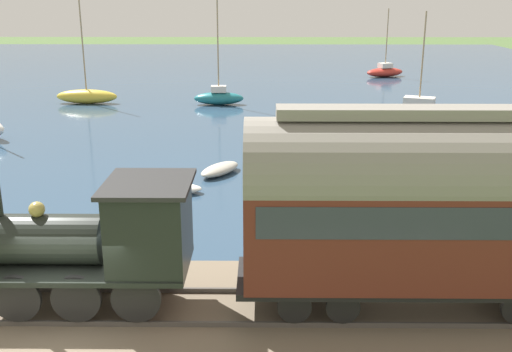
{
  "coord_description": "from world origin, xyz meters",
  "views": [
    {
      "loc": [
        -12.12,
        -4.15,
        7.58
      ],
      "look_at": [
        8.4,
        -3.95,
        1.32
      ],
      "focal_mm": 42.0,
      "sensor_mm": 36.0,
      "label": 1
    }
  ],
  "objects_px": {
    "sailboat_navy": "(418,113)",
    "rowboat_off_pier": "(220,169)",
    "rowboat_far_out": "(176,189)",
    "rowboat_mid_harbor": "(122,238)",
    "steam_locomotive": "(101,237)",
    "sailboat_yellow": "(87,96)",
    "passenger_coach": "(429,201)",
    "sailboat_teal": "(219,97)",
    "sailboat_red": "(385,71)"
  },
  "relations": [
    {
      "from": "sailboat_navy",
      "to": "rowboat_off_pier",
      "type": "height_order",
      "value": "sailboat_navy"
    },
    {
      "from": "rowboat_far_out",
      "to": "rowboat_mid_harbor",
      "type": "height_order",
      "value": "rowboat_far_out"
    },
    {
      "from": "steam_locomotive",
      "to": "sailboat_yellow",
      "type": "height_order",
      "value": "sailboat_yellow"
    },
    {
      "from": "passenger_coach",
      "to": "sailboat_navy",
      "type": "xyz_separation_m",
      "value": [
        23.34,
        -5.79,
        -2.53
      ]
    },
    {
      "from": "sailboat_navy",
      "to": "sailboat_teal",
      "type": "relative_size",
      "value": 0.81
    },
    {
      "from": "sailboat_teal",
      "to": "steam_locomotive",
      "type": "bearing_deg",
      "value": 177.45
    },
    {
      "from": "sailboat_navy",
      "to": "sailboat_teal",
      "type": "distance_m",
      "value": 14.09
    },
    {
      "from": "sailboat_yellow",
      "to": "passenger_coach",
      "type": "bearing_deg",
      "value": -149.58
    },
    {
      "from": "passenger_coach",
      "to": "sailboat_teal",
      "type": "xyz_separation_m",
      "value": [
        29.72,
        6.78,
        -2.61
      ]
    },
    {
      "from": "rowboat_mid_harbor",
      "to": "passenger_coach",
      "type": "bearing_deg",
      "value": -141.31
    },
    {
      "from": "sailboat_red",
      "to": "rowboat_off_pier",
      "type": "distance_m",
      "value": 35.09
    },
    {
      "from": "sailboat_navy",
      "to": "sailboat_red",
      "type": "distance_m",
      "value": 21.65
    },
    {
      "from": "steam_locomotive",
      "to": "rowboat_off_pier",
      "type": "relative_size",
      "value": 2.1
    },
    {
      "from": "sailboat_navy",
      "to": "sailboat_yellow",
      "type": "xyz_separation_m",
      "value": [
        6.78,
        22.1,
        -0.09
      ]
    },
    {
      "from": "sailboat_yellow",
      "to": "rowboat_far_out",
      "type": "bearing_deg",
      "value": -153.55
    },
    {
      "from": "sailboat_teal",
      "to": "rowboat_far_out",
      "type": "bearing_deg",
      "value": 177.67
    },
    {
      "from": "steam_locomotive",
      "to": "passenger_coach",
      "type": "bearing_deg",
      "value": -90.0
    },
    {
      "from": "sailboat_teal",
      "to": "rowboat_far_out",
      "type": "height_order",
      "value": "sailboat_teal"
    },
    {
      "from": "sailboat_red",
      "to": "rowboat_off_pier",
      "type": "bearing_deg",
      "value": 136.32
    },
    {
      "from": "passenger_coach",
      "to": "sailboat_red",
      "type": "bearing_deg",
      "value": -10.11
    },
    {
      "from": "sailboat_yellow",
      "to": "rowboat_far_out",
      "type": "height_order",
      "value": "sailboat_yellow"
    },
    {
      "from": "steam_locomotive",
      "to": "sailboat_navy",
      "type": "bearing_deg",
      "value": -29.43
    },
    {
      "from": "passenger_coach",
      "to": "sailboat_red",
      "type": "height_order",
      "value": "sailboat_red"
    },
    {
      "from": "steam_locomotive",
      "to": "passenger_coach",
      "type": "xyz_separation_m",
      "value": [
        0.0,
        -7.38,
        0.9
      ]
    },
    {
      "from": "passenger_coach",
      "to": "rowboat_off_pier",
      "type": "distance_m",
      "value": 14.0
    },
    {
      "from": "sailboat_navy",
      "to": "sailboat_yellow",
      "type": "height_order",
      "value": "sailboat_yellow"
    },
    {
      "from": "sailboat_yellow",
      "to": "sailboat_red",
      "type": "height_order",
      "value": "sailboat_yellow"
    },
    {
      "from": "sailboat_navy",
      "to": "rowboat_far_out",
      "type": "height_order",
      "value": "sailboat_navy"
    },
    {
      "from": "rowboat_mid_harbor",
      "to": "rowboat_off_pier",
      "type": "bearing_deg",
      "value": -39.15
    },
    {
      "from": "sailboat_teal",
      "to": "rowboat_far_out",
      "type": "relative_size",
      "value": 3.98
    },
    {
      "from": "steam_locomotive",
      "to": "rowboat_far_out",
      "type": "height_order",
      "value": "steam_locomotive"
    },
    {
      "from": "passenger_coach",
      "to": "rowboat_far_out",
      "type": "relative_size",
      "value": 4.19
    },
    {
      "from": "sailboat_teal",
      "to": "rowboat_far_out",
      "type": "xyz_separation_m",
      "value": [
        -19.83,
        0.32,
        -0.38
      ]
    },
    {
      "from": "rowboat_mid_harbor",
      "to": "sailboat_navy",
      "type": "bearing_deg",
      "value": -57.35
    },
    {
      "from": "passenger_coach",
      "to": "sailboat_navy",
      "type": "relative_size",
      "value": 1.29
    },
    {
      "from": "sailboat_red",
      "to": "passenger_coach",
      "type": "bearing_deg",
      "value": 148.94
    },
    {
      "from": "rowboat_off_pier",
      "to": "passenger_coach",
      "type": "bearing_deg",
      "value": 145.44
    },
    {
      "from": "sailboat_red",
      "to": "steam_locomotive",
      "type": "bearing_deg",
      "value": 140.13
    },
    {
      "from": "steam_locomotive",
      "to": "passenger_coach",
      "type": "distance_m",
      "value": 7.44
    },
    {
      "from": "passenger_coach",
      "to": "rowboat_far_out",
      "type": "bearing_deg",
      "value": 35.7
    },
    {
      "from": "sailboat_teal",
      "to": "rowboat_off_pier",
      "type": "relative_size",
      "value": 3.15
    },
    {
      "from": "rowboat_far_out",
      "to": "sailboat_teal",
      "type": "bearing_deg",
      "value": -0.37
    },
    {
      "from": "passenger_coach",
      "to": "rowboat_off_pier",
      "type": "relative_size",
      "value": 3.32
    },
    {
      "from": "steam_locomotive",
      "to": "rowboat_off_pier",
      "type": "distance_m",
      "value": 12.81
    },
    {
      "from": "sailboat_red",
      "to": "rowboat_far_out",
      "type": "height_order",
      "value": "sailboat_red"
    },
    {
      "from": "rowboat_far_out",
      "to": "rowboat_off_pier",
      "type": "bearing_deg",
      "value": -30.05
    },
    {
      "from": "steam_locomotive",
      "to": "sailboat_yellow",
      "type": "xyz_separation_m",
      "value": [
        30.13,
        8.93,
        -1.71
      ]
    },
    {
      "from": "sailboat_red",
      "to": "sailboat_teal",
      "type": "bearing_deg",
      "value": 114.77
    },
    {
      "from": "sailboat_red",
      "to": "rowboat_off_pier",
      "type": "xyz_separation_m",
      "value": [
        -32.36,
        13.55,
        -0.28
      ]
    },
    {
      "from": "steam_locomotive",
      "to": "sailboat_yellow",
      "type": "relative_size",
      "value": 0.62
    }
  ]
}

